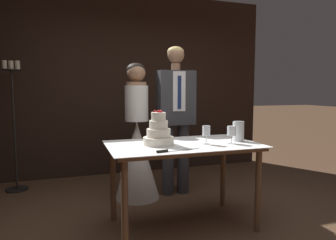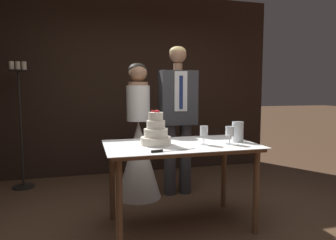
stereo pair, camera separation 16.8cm
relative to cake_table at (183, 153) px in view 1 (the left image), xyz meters
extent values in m
cube|color=black|center=(-0.10, 2.12, 0.70)|extent=(4.58, 0.12, 2.82)
cylinder|color=brown|center=(-0.62, -0.33, -0.33)|extent=(0.06, 0.06, 0.77)
cylinder|color=brown|center=(0.62, -0.33, -0.33)|extent=(0.06, 0.06, 0.77)
cylinder|color=brown|center=(-0.62, 0.33, -0.33)|extent=(0.06, 0.06, 0.77)
cylinder|color=brown|center=(0.62, 0.33, -0.33)|extent=(0.06, 0.06, 0.77)
cube|color=brown|center=(0.00, 0.00, 0.07)|extent=(1.36, 0.78, 0.03)
cube|color=white|center=(0.00, 0.00, 0.09)|extent=(1.42, 0.84, 0.01)
cylinder|color=silver|center=(-0.24, 0.01, 0.13)|extent=(0.29, 0.29, 0.07)
cylinder|color=silver|center=(-0.24, 0.01, 0.20)|extent=(0.22, 0.22, 0.08)
cylinder|color=silver|center=(-0.24, 0.01, 0.28)|extent=(0.17, 0.17, 0.08)
cylinder|color=silver|center=(-0.24, 0.01, 0.36)|extent=(0.13, 0.13, 0.08)
sphere|color=red|center=(-0.22, 0.01, 0.41)|extent=(0.02, 0.02, 0.02)
sphere|color=red|center=(-0.22, 0.03, 0.41)|extent=(0.02, 0.02, 0.02)
sphere|color=red|center=(-0.26, 0.04, 0.41)|extent=(0.02, 0.02, 0.02)
sphere|color=red|center=(-0.24, 0.00, 0.41)|extent=(0.02, 0.02, 0.02)
sphere|color=red|center=(-0.22, -0.02, 0.41)|extent=(0.02, 0.02, 0.02)
cube|color=silver|center=(-0.11, -0.29, 0.09)|extent=(0.30, 0.08, 0.00)
cylinder|color=black|center=(-0.31, -0.33, 0.10)|extent=(0.10, 0.04, 0.02)
cylinder|color=silver|center=(0.44, -0.14, 0.09)|extent=(0.08, 0.08, 0.00)
cylinder|color=silver|center=(0.44, -0.14, 0.13)|extent=(0.01, 0.01, 0.08)
cylinder|color=silver|center=(0.44, -0.14, 0.22)|extent=(0.08, 0.08, 0.09)
cylinder|color=maroon|center=(0.44, -0.14, 0.19)|extent=(0.07, 0.07, 0.04)
cylinder|color=silver|center=(0.20, -0.10, 0.09)|extent=(0.07, 0.07, 0.00)
cylinder|color=silver|center=(0.20, -0.10, 0.14)|extent=(0.01, 0.01, 0.08)
cylinder|color=silver|center=(0.20, -0.10, 0.22)|extent=(0.07, 0.07, 0.09)
cylinder|color=silver|center=(0.58, -0.04, 0.19)|extent=(0.11, 0.11, 0.20)
cylinder|color=beige|center=(0.58, -0.04, 0.14)|extent=(0.05, 0.05, 0.09)
sphere|color=#F9CC4C|center=(0.58, -0.04, 0.19)|extent=(0.02, 0.02, 0.02)
cone|color=white|center=(-0.25, 0.89, -0.24)|extent=(0.54, 0.54, 0.95)
cylinder|color=white|center=(-0.25, 0.89, 0.44)|extent=(0.28, 0.28, 0.42)
cylinder|color=#A37556|center=(-0.25, 0.89, 0.68)|extent=(0.24, 0.24, 0.04)
sphere|color=#A37556|center=(-0.25, 0.89, 0.81)|extent=(0.22, 0.22, 0.22)
ellipsoid|color=black|center=(-0.25, 0.90, 0.84)|extent=(0.22, 0.22, 0.16)
cylinder|color=#38383D|center=(0.15, 0.89, -0.27)|extent=(0.15, 0.15, 0.89)
cylinder|color=#38383D|center=(0.35, 0.89, -0.27)|extent=(0.15, 0.15, 0.89)
cube|color=#38383D|center=(0.25, 0.89, 0.51)|extent=(0.45, 0.24, 0.67)
cube|color=white|center=(0.25, 0.76, 0.59)|extent=(0.16, 0.01, 0.48)
cube|color=navy|center=(0.25, 0.76, 0.57)|extent=(0.04, 0.01, 0.40)
cylinder|color=#A37556|center=(0.25, 0.89, 0.88)|extent=(0.11, 0.11, 0.09)
sphere|color=#A37556|center=(0.25, 0.89, 1.03)|extent=(0.21, 0.21, 0.21)
ellipsoid|color=#D6B770|center=(0.25, 0.90, 1.07)|extent=(0.21, 0.21, 0.13)
cylinder|color=black|center=(-1.70, 1.66, -0.71)|extent=(0.28, 0.28, 0.02)
cylinder|color=black|center=(-1.70, 1.66, 0.08)|extent=(0.03, 0.03, 1.55)
cylinder|color=black|center=(-1.70, 1.66, 0.86)|extent=(0.22, 0.22, 0.01)
cylinder|color=beige|center=(-1.77, 1.66, 0.92)|extent=(0.06, 0.06, 0.11)
cylinder|color=beige|center=(-1.70, 1.66, 0.92)|extent=(0.06, 0.06, 0.11)
cylinder|color=beige|center=(-1.62, 1.66, 0.92)|extent=(0.06, 0.06, 0.11)
camera|label=1|loc=(-1.02, -2.62, 0.59)|focal=32.00mm
camera|label=2|loc=(-0.86, -2.67, 0.59)|focal=32.00mm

